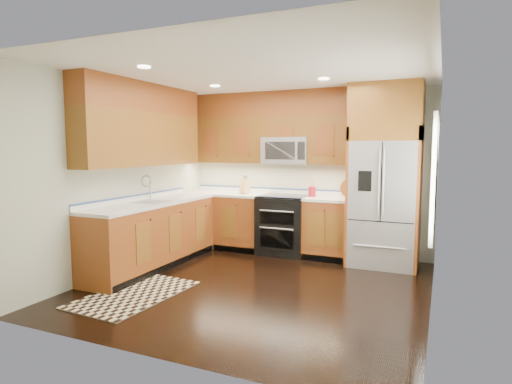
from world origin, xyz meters
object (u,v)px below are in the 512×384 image
at_px(refrigerator, 385,176).
at_px(range, 284,225).
at_px(utensil_crock, 312,189).
at_px(rug, 134,294).
at_px(knife_block, 245,186).

bearing_deg(refrigerator, range, 178.60).
bearing_deg(utensil_crock, range, -170.29).
distance_m(range, rug, 2.73).
relative_size(rug, knife_block, 4.78).
bearing_deg(knife_block, utensil_crock, 0.38).
distance_m(rug, knife_block, 2.81).
xyz_separation_m(rug, knife_block, (0.21, 2.59, 1.06)).
relative_size(range, utensil_crock, 2.87).
height_order(range, refrigerator, refrigerator).
bearing_deg(range, utensil_crock, 9.71).
distance_m(refrigerator, rug, 3.74).
bearing_deg(knife_block, refrigerator, -2.67).
bearing_deg(rug, knife_block, 88.70).
relative_size(rug, utensil_crock, 4.35).
relative_size(knife_block, utensil_crock, 0.91).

